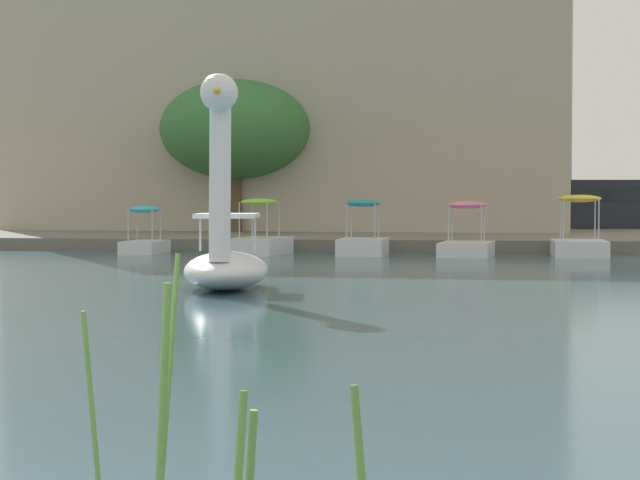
# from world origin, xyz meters

# --- Properties ---
(shore_bank_far) EXTENTS (123.78, 21.58, 0.36)m
(shore_bank_far) POSITION_xyz_m (0.00, 40.86, 0.18)
(shore_bank_far) COLOR #6B665B
(shore_bank_far) RESTS_ON ground_plane
(swan_boat) EXTENTS (1.80, 3.32, 3.64)m
(swan_boat) POSITION_xyz_m (-2.12, 16.35, 0.75)
(swan_boat) COLOR white
(swan_boat) RESTS_ON ground_plane
(pedal_boat_yellow) EXTENTS (1.41, 2.26, 1.63)m
(pedal_boat_yellow) POSITION_xyz_m (4.72, 28.73, 0.46)
(pedal_boat_yellow) COLOR white
(pedal_boat_yellow) RESTS_ON ground_plane
(pedal_boat_pink) EXTENTS (1.51, 2.28, 1.47)m
(pedal_boat_pink) POSITION_xyz_m (1.77, 28.38, 0.38)
(pedal_boat_pink) COLOR white
(pedal_boat_pink) RESTS_ON ground_plane
(pedal_boat_teal) EXTENTS (1.24, 2.17, 1.51)m
(pedal_boat_teal) POSITION_xyz_m (-1.02, 28.65, 0.43)
(pedal_boat_teal) COLOR white
(pedal_boat_teal) RESTS_ON ground_plane
(pedal_boat_lime) EXTENTS (1.57, 2.39, 1.53)m
(pedal_boat_lime) POSITION_xyz_m (-3.86, 28.67, 0.43)
(pedal_boat_lime) COLOR white
(pedal_boat_lime) RESTS_ON ground_plane
(pedal_boat_cyan) EXTENTS (0.98, 1.90, 1.33)m
(pedal_boat_cyan) POSITION_xyz_m (-7.08, 28.60, 0.40)
(pedal_boat_cyan) COLOR white
(pedal_boat_cyan) RESTS_ON ground_plane
(tree_broadleaf_right) EXTENTS (7.21, 7.19, 5.21)m
(tree_broadleaf_right) POSITION_xyz_m (-6.29, 37.12, 3.86)
(tree_broadleaf_right) COLOR brown
(tree_broadleaf_right) RESTS_ON shore_bank_far
(parked_van) EXTENTS (4.67, 2.69, 1.81)m
(parked_van) POSITION_xyz_m (6.01, 42.82, 1.34)
(parked_van) COLOR #1E232D
(parked_van) RESTS_ON shore_bank_far
(apartment_block) EXTENTS (20.94, 14.40, 12.27)m
(apartment_block) POSITION_xyz_m (-4.67, 43.74, 6.50)
(apartment_block) COLOR #B2A893
(apartment_block) RESTS_ON shore_bank_far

